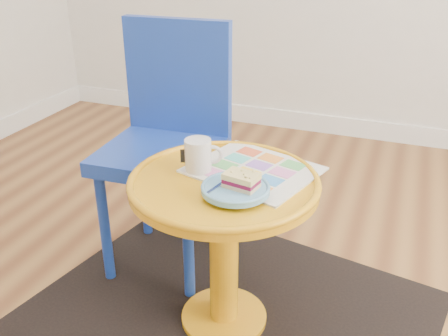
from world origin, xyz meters
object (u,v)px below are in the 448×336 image
(newspaper, at_px, (253,170))
(mug, at_px, (199,155))
(side_table, at_px, (224,224))
(chair, at_px, (168,132))
(plate, at_px, (235,189))

(newspaper, height_order, mug, mug)
(side_table, distance_m, newspaper, 0.19)
(side_table, relative_size, chair, 0.61)
(chair, relative_size, newspaper, 2.57)
(side_table, height_order, plate, plate)
(newspaper, height_order, plate, plate)
(chair, distance_m, plate, 0.55)
(side_table, height_order, chair, chair)
(mug, bearing_deg, newspaper, 3.20)
(newspaper, bearing_deg, chair, 169.07)
(mug, xyz_separation_m, plate, (0.15, -0.10, -0.04))
(plate, bearing_deg, chair, 136.44)
(plate, bearing_deg, side_table, 129.34)
(side_table, bearing_deg, chair, 138.02)
(newspaper, xyz_separation_m, mug, (-0.15, -0.07, 0.05))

